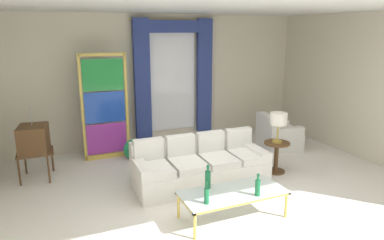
{
  "coord_description": "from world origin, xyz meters",
  "views": [
    {
      "loc": [
        -2.46,
        -4.82,
        2.65
      ],
      "look_at": [
        -0.01,
        0.9,
        1.05
      ],
      "focal_mm": 32.99,
      "sensor_mm": 36.0,
      "label": 1
    }
  ],
  "objects_px": {
    "coffee_table": "(233,193)",
    "bottle_amber_squat": "(207,195)",
    "table_lamp_brass": "(278,120)",
    "peacock_figurine": "(135,150)",
    "bottle_crystal_tall": "(258,187)",
    "bottle_blue_decanter": "(208,179)",
    "armchair_white": "(277,136)",
    "vintage_tv": "(34,140)",
    "round_side_table": "(276,154)",
    "stained_glass_divider": "(105,109)",
    "couch_white_long": "(199,166)"
  },
  "relations": [
    {
      "from": "couch_white_long",
      "to": "stained_glass_divider",
      "type": "distance_m",
      "value": 2.4
    },
    {
      "from": "table_lamp_brass",
      "to": "coffee_table",
      "type": "bearing_deg",
      "value": -144.18
    },
    {
      "from": "coffee_table",
      "to": "bottle_blue_decanter",
      "type": "bearing_deg",
      "value": 139.43
    },
    {
      "from": "vintage_tv",
      "to": "table_lamp_brass",
      "type": "height_order",
      "value": "vintage_tv"
    },
    {
      "from": "table_lamp_brass",
      "to": "bottle_crystal_tall",
      "type": "bearing_deg",
      "value": -133.95
    },
    {
      "from": "bottle_blue_decanter",
      "to": "stained_glass_divider",
      "type": "bearing_deg",
      "value": 107.56
    },
    {
      "from": "bottle_amber_squat",
      "to": "table_lamp_brass",
      "type": "height_order",
      "value": "table_lamp_brass"
    },
    {
      "from": "bottle_blue_decanter",
      "to": "armchair_white",
      "type": "relative_size",
      "value": 0.39
    },
    {
      "from": "couch_white_long",
      "to": "peacock_figurine",
      "type": "relative_size",
      "value": 3.92
    },
    {
      "from": "coffee_table",
      "to": "stained_glass_divider",
      "type": "relative_size",
      "value": 0.69
    },
    {
      "from": "stained_glass_divider",
      "to": "round_side_table",
      "type": "bearing_deg",
      "value": -35.91
    },
    {
      "from": "peacock_figurine",
      "to": "couch_white_long",
      "type": "bearing_deg",
      "value": -62.82
    },
    {
      "from": "armchair_white",
      "to": "peacock_figurine",
      "type": "height_order",
      "value": "armchair_white"
    },
    {
      "from": "bottle_crystal_tall",
      "to": "peacock_figurine",
      "type": "xyz_separation_m",
      "value": [
        -0.96,
        3.06,
        -0.32
      ]
    },
    {
      "from": "stained_glass_divider",
      "to": "couch_white_long",
      "type": "bearing_deg",
      "value": -55.91
    },
    {
      "from": "couch_white_long",
      "to": "bottle_blue_decanter",
      "type": "relative_size",
      "value": 6.47
    },
    {
      "from": "coffee_table",
      "to": "table_lamp_brass",
      "type": "bearing_deg",
      "value": 35.82
    },
    {
      "from": "coffee_table",
      "to": "bottle_amber_squat",
      "type": "relative_size",
      "value": 4.89
    },
    {
      "from": "table_lamp_brass",
      "to": "peacock_figurine",
      "type": "bearing_deg",
      "value": 144.32
    },
    {
      "from": "coffee_table",
      "to": "vintage_tv",
      "type": "height_order",
      "value": "vintage_tv"
    },
    {
      "from": "bottle_blue_decanter",
      "to": "bottle_amber_squat",
      "type": "relative_size",
      "value": 1.17
    },
    {
      "from": "coffee_table",
      "to": "round_side_table",
      "type": "distance_m",
      "value": 1.97
    },
    {
      "from": "couch_white_long",
      "to": "stained_glass_divider",
      "type": "height_order",
      "value": "stained_glass_divider"
    },
    {
      "from": "couch_white_long",
      "to": "bottle_amber_squat",
      "type": "height_order",
      "value": "couch_white_long"
    },
    {
      "from": "round_side_table",
      "to": "bottle_blue_decanter",
      "type": "bearing_deg",
      "value": -154.08
    },
    {
      "from": "bottle_amber_squat",
      "to": "vintage_tv",
      "type": "xyz_separation_m",
      "value": [
        -2.1,
        2.81,
        0.19
      ]
    },
    {
      "from": "armchair_white",
      "to": "table_lamp_brass",
      "type": "height_order",
      "value": "table_lamp_brass"
    },
    {
      "from": "bottle_blue_decanter",
      "to": "bottle_crystal_tall",
      "type": "bearing_deg",
      "value": -42.16
    },
    {
      "from": "couch_white_long",
      "to": "bottle_crystal_tall",
      "type": "bearing_deg",
      "value": -83.0
    },
    {
      "from": "vintage_tv",
      "to": "armchair_white",
      "type": "distance_m",
      "value": 5.07
    },
    {
      "from": "couch_white_long",
      "to": "coffee_table",
      "type": "xyz_separation_m",
      "value": [
        -0.06,
        -1.3,
        0.07
      ]
    },
    {
      "from": "couch_white_long",
      "to": "armchair_white",
      "type": "xyz_separation_m",
      "value": [
        2.39,
        0.98,
        -0.02
      ]
    },
    {
      "from": "bottle_blue_decanter",
      "to": "armchair_white",
      "type": "bearing_deg",
      "value": 36.83
    },
    {
      "from": "bottle_crystal_tall",
      "to": "round_side_table",
      "type": "relative_size",
      "value": 0.55
    },
    {
      "from": "bottle_crystal_tall",
      "to": "vintage_tv",
      "type": "relative_size",
      "value": 0.24
    },
    {
      "from": "bottle_blue_decanter",
      "to": "vintage_tv",
      "type": "distance_m",
      "value": 3.33
    },
    {
      "from": "bottle_blue_decanter",
      "to": "coffee_table",
      "type": "bearing_deg",
      "value": -40.57
    },
    {
      "from": "couch_white_long",
      "to": "bottle_amber_squat",
      "type": "xyz_separation_m",
      "value": [
        -0.56,
        -1.48,
        0.23
      ]
    },
    {
      "from": "bottle_amber_squat",
      "to": "stained_glass_divider",
      "type": "xyz_separation_m",
      "value": [
        -0.72,
        3.37,
        0.52
      ]
    },
    {
      "from": "coffee_table",
      "to": "armchair_white",
      "type": "relative_size",
      "value": 1.65
    },
    {
      "from": "armchair_white",
      "to": "stained_glass_divider",
      "type": "bearing_deg",
      "value": 166.1
    },
    {
      "from": "round_side_table",
      "to": "stained_glass_divider",
      "type": "bearing_deg",
      "value": 144.09
    },
    {
      "from": "bottle_crystal_tall",
      "to": "stained_glass_divider",
      "type": "distance_m",
      "value": 3.77
    },
    {
      "from": "coffee_table",
      "to": "stained_glass_divider",
      "type": "bearing_deg",
      "value": 110.84
    },
    {
      "from": "bottle_amber_squat",
      "to": "coffee_table",
      "type": "bearing_deg",
      "value": 19.46
    },
    {
      "from": "bottle_blue_decanter",
      "to": "bottle_crystal_tall",
      "type": "relative_size",
      "value": 1.11
    },
    {
      "from": "coffee_table",
      "to": "bottle_amber_squat",
      "type": "bearing_deg",
      "value": -160.54
    },
    {
      "from": "armchair_white",
      "to": "round_side_table",
      "type": "xyz_separation_m",
      "value": [
        -0.85,
        -1.13,
        0.07
      ]
    },
    {
      "from": "armchair_white",
      "to": "peacock_figurine",
      "type": "relative_size",
      "value": 1.54
    },
    {
      "from": "coffee_table",
      "to": "bottle_amber_squat",
      "type": "distance_m",
      "value": 0.55
    }
  ]
}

